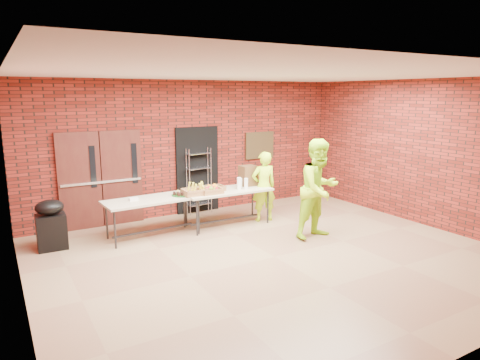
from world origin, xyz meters
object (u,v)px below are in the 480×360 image
Objects in this scene: wire_rack at (199,181)px; table_right at (227,193)px; volunteer_woman at (264,187)px; table_left at (153,202)px; coffee_dispenser at (248,176)px; volunteer_man at (319,189)px; covered_grill at (51,224)px.

table_right is at bearing -92.66° from wire_rack.
table_left is at bearing 4.85° from volunteer_woman.
volunteer_woman is (0.90, -0.11, 0.06)m from table_right.
wire_rack is at bearing 125.19° from coffee_dispenser.
volunteer_man is (1.22, -1.64, 0.26)m from table_right.
volunteer_man reaches higher than wire_rack.
volunteer_woman is (4.45, -0.48, 0.33)m from covered_grill.
covered_grill reaches higher than table_right.
table_right reaches higher than table_left.
wire_rack reaches higher than table_left.
covered_grill is at bearing 177.21° from coffee_dispenser.
covered_grill reaches higher than table_left.
table_left is at bearing -6.83° from covered_grill.
wire_rack is 0.81× the size of table_left.
coffee_dispenser reaches higher than covered_grill.
table_right is 2.06m from volunteer_man.
volunteer_man is (1.32, -2.86, 0.20)m from wire_rack.
covered_grill is (-1.89, 0.28, -0.26)m from table_left.
volunteer_woman reaches higher than coffee_dispenser.
table_right is 4.30× the size of coffee_dispenser.
volunteer_man is at bearing -72.47° from wire_rack.
coffee_dispenser is 1.89m from volunteer_man.
volunteer_man reaches higher than coffee_dispenser.
covered_grill is 4.49m from volunteer_woman.
table_left is 0.99× the size of volunteer_man.
wire_rack reaches higher than coffee_dispenser.
wire_rack and volunteer_woman have the same top height.
table_right is 1.23× the size of volunteer_woman.
coffee_dispenser is at bearing -1.14° from covered_grill.
wire_rack is 1.31m from coffee_dispenser.
table_right is at bearing 2.28° from volunteer_woman.
volunteer_man reaches higher than table_right.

